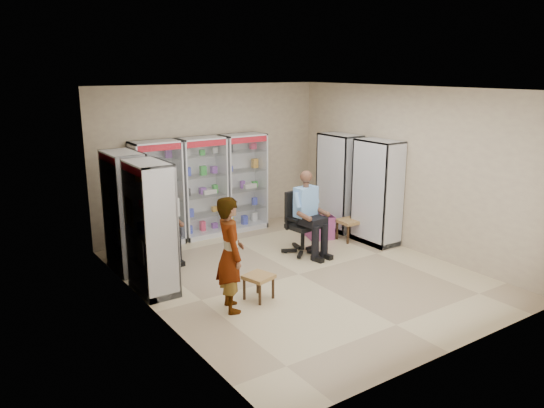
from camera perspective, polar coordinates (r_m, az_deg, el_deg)
floor at (r=8.84m, az=2.90°, el=-7.55°), size 6.00×6.00×0.00m
room_shell at (r=8.30m, az=3.07°, el=5.15°), size 5.02×6.02×3.01m
cabinet_back_left at (r=10.21m, az=-12.24°, el=1.06°), size 0.90×0.50×2.00m
cabinet_back_mid at (r=10.59m, az=-7.48°, el=1.74°), size 0.90×0.50×2.00m
cabinet_back_right at (r=11.04m, az=-3.08°, el=2.36°), size 0.90×0.50×2.00m
cabinet_right_far at (r=11.09m, az=7.21°, el=2.33°), size 0.90×0.50×2.00m
cabinet_right_near at (r=10.31m, az=11.23°, el=1.24°), size 0.90×0.50×2.00m
cabinet_left_far at (r=9.06m, az=-15.45°, el=-0.84°), size 0.90×0.50×2.00m
cabinet_left_near at (r=8.06m, az=-12.89°, el=-2.56°), size 0.90×0.50×2.00m
wooden_chair at (r=9.61m, az=-11.80°, el=-3.04°), size 0.42×0.42×0.94m
seated_customer at (r=9.51m, az=-11.75°, el=-1.97°), size 0.44×0.60×1.34m
office_chair at (r=9.66m, az=3.34°, el=-2.04°), size 0.69×0.69×1.14m
seated_shopkeeper at (r=9.58m, az=3.54°, el=-1.22°), size 0.55×0.71×1.45m
pink_trunk at (r=10.64m, az=5.16°, el=-2.42°), size 0.60×0.59×0.46m
tea_glass at (r=10.60m, az=5.34°, el=-0.89°), size 0.07×0.07×0.11m
woven_stool_a at (r=10.56m, az=8.29°, el=-2.77°), size 0.43×0.43×0.42m
woven_stool_b at (r=7.87m, az=-1.44°, el=-8.91°), size 0.47×0.47×0.38m
standing_man at (r=7.35m, az=-4.50°, el=-5.41°), size 0.53×0.68×1.63m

